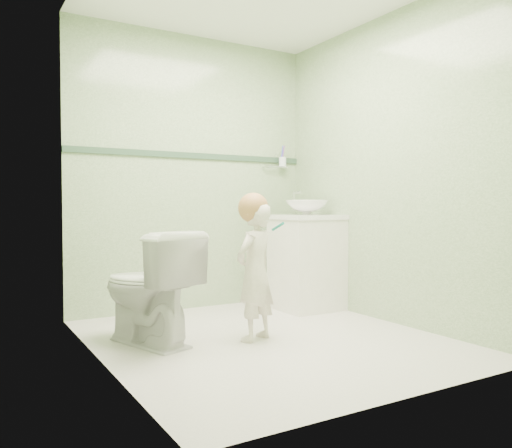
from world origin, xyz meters
TOP-DOWN VIEW (x-y plane):
  - ground at (0.00, 0.00)m, footprint 2.50×2.50m
  - room_shell at (0.00, 0.00)m, footprint 2.50×2.54m
  - trim_stripe at (0.00, 1.24)m, footprint 2.20×0.02m
  - vanity at (0.84, 0.70)m, footprint 0.52×0.50m
  - counter at (0.84, 0.70)m, footprint 0.54×0.52m
  - basin at (0.84, 0.70)m, footprint 0.37×0.37m
  - faucet at (0.84, 0.89)m, footprint 0.03×0.13m
  - cup_holder at (0.89, 1.18)m, footprint 0.26×0.07m
  - toilet at (-0.74, 0.29)m, footprint 0.63×0.83m
  - toddler at (-0.08, 0.02)m, footprint 0.40×0.34m
  - hair_cap at (-0.08, 0.05)m, footprint 0.21×0.21m
  - teal_toothbrush at (0.04, -0.06)m, footprint 0.10×0.14m

SIDE VIEW (x-z plane):
  - ground at x=0.00m, z-range 0.00..0.00m
  - toilet at x=-0.74m, z-range 0.00..0.75m
  - vanity at x=0.84m, z-range 0.00..0.80m
  - toddler at x=-0.08m, z-range 0.00..0.93m
  - teal_toothbrush at x=0.04m, z-range 0.73..0.81m
  - counter at x=0.84m, z-range 0.79..0.83m
  - hair_cap at x=-0.08m, z-range 0.79..1.00m
  - basin at x=0.84m, z-range 0.83..0.96m
  - faucet at x=0.84m, z-range 0.88..1.06m
  - room_shell at x=0.00m, z-range 0.00..2.40m
  - cup_holder at x=0.89m, z-range 1.23..1.44m
  - trim_stripe at x=0.00m, z-range 1.33..1.38m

